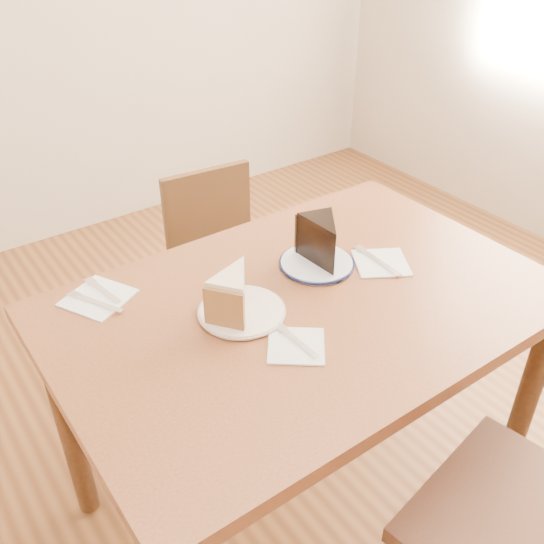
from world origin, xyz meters
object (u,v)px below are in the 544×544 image
(table, at_px, (304,332))
(plate_navy, at_px, (317,263))
(plate_cream, at_px, (242,311))
(chair_far, at_px, (225,271))
(chocolate_cake, at_px, (324,245))
(carrot_cake, at_px, (235,292))

(table, bearing_deg, plate_navy, 40.97)
(plate_cream, distance_m, plate_navy, 0.28)
(table, relative_size, chair_far, 1.56)
(chair_far, bearing_deg, table, 81.97)
(chair_far, distance_m, chocolate_cake, 0.67)
(plate_navy, xyz_separation_m, chocolate_cake, (0.01, -0.01, 0.06))
(table, height_order, chocolate_cake, chocolate_cake)
(plate_navy, bearing_deg, plate_cream, -167.87)
(chair_far, bearing_deg, chocolate_cake, 92.99)
(plate_cream, relative_size, chocolate_cake, 1.45)
(table, xyz_separation_m, plate_navy, (0.12, 0.10, 0.10))
(carrot_cake, xyz_separation_m, chocolate_cake, (0.29, 0.03, 0.01))
(carrot_cake, distance_m, chocolate_cake, 0.29)
(carrot_cake, bearing_deg, chair_far, 114.85)
(table, distance_m, chair_far, 0.69)
(chair_far, height_order, plate_cream, chair_far)
(table, xyz_separation_m, chair_far, (0.15, 0.64, -0.22))
(table, xyz_separation_m, carrot_cake, (-0.16, 0.06, 0.16))
(plate_cream, height_order, chocolate_cake, chocolate_cake)
(table, bearing_deg, chocolate_cake, 35.01)
(chocolate_cake, bearing_deg, chair_far, -76.49)
(chair_far, relative_size, chocolate_cake, 5.67)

